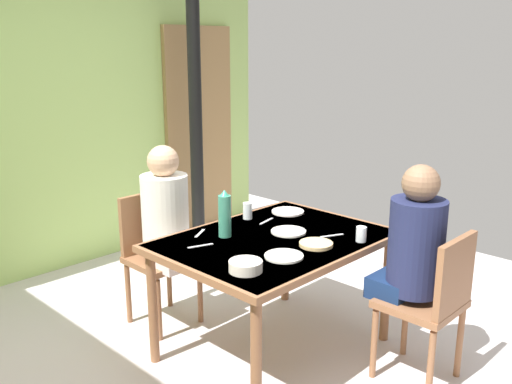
# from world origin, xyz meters

# --- Properties ---
(ground_plane) EXTENTS (5.75, 5.75, 0.00)m
(ground_plane) POSITION_xyz_m (0.00, 0.00, 0.00)
(ground_plane) COLOR silver
(wall_back) EXTENTS (4.58, 0.10, 2.84)m
(wall_back) POSITION_xyz_m (0.00, 2.21, 1.42)
(wall_back) COLOR #A9CE6F
(wall_back) RESTS_ON ground_plane
(door_wooden) EXTENTS (0.80, 0.05, 2.00)m
(door_wooden) POSITION_xyz_m (1.58, 2.13, 1.00)
(door_wooden) COLOR #9A7548
(door_wooden) RESTS_ON ground_plane
(stove_pipe_column) EXTENTS (0.12, 0.12, 2.84)m
(stove_pipe_column) POSITION_xyz_m (1.31, 1.86, 1.42)
(stove_pipe_column) COLOR black
(stove_pipe_column) RESTS_ON ground_plane
(dining_table) EXTENTS (1.31, 0.98, 0.73)m
(dining_table) POSITION_xyz_m (0.35, 0.01, 0.66)
(dining_table) COLOR brown
(dining_table) RESTS_ON ground_plane
(chair_near_diner) EXTENTS (0.40, 0.40, 0.87)m
(chair_near_diner) POSITION_xyz_m (0.69, -0.83, 0.50)
(chair_near_diner) COLOR brown
(chair_near_diner) RESTS_ON ground_plane
(chair_far_diner) EXTENTS (0.40, 0.40, 0.87)m
(chair_far_diner) POSITION_xyz_m (0.10, 0.85, 0.50)
(chair_far_diner) COLOR brown
(chair_far_diner) RESTS_ON ground_plane
(person_near_diner) EXTENTS (0.30, 0.37, 0.77)m
(person_near_diner) POSITION_xyz_m (0.69, -0.70, 0.78)
(person_near_diner) COLOR navy
(person_near_diner) RESTS_ON ground_plane
(person_far_diner) EXTENTS (0.30, 0.37, 0.77)m
(person_far_diner) POSITION_xyz_m (0.10, 0.71, 0.78)
(person_far_diner) COLOR silver
(person_far_diner) RESTS_ON ground_plane
(water_bottle_green_near) EXTENTS (0.08, 0.08, 0.28)m
(water_bottle_green_near) POSITION_xyz_m (0.16, 0.24, 0.86)
(water_bottle_green_near) COLOR #3B8A70
(water_bottle_green_near) RESTS_ON dining_table
(serving_bowl_center) EXTENTS (0.17, 0.17, 0.05)m
(serving_bowl_center) POSITION_xyz_m (-0.12, -0.22, 0.76)
(serving_bowl_center) COLOR silver
(serving_bowl_center) RESTS_ON dining_table
(dinner_plate_near_left) EXTENTS (0.22, 0.22, 0.01)m
(dinner_plate_near_left) POSITION_xyz_m (0.79, 0.29, 0.73)
(dinner_plate_near_left) COLOR white
(dinner_plate_near_left) RESTS_ON dining_table
(dinner_plate_near_right) EXTENTS (0.21, 0.21, 0.01)m
(dinner_plate_near_right) POSITION_xyz_m (0.15, -0.23, 0.73)
(dinner_plate_near_right) COLOR white
(dinner_plate_near_right) RESTS_ON dining_table
(dinner_plate_far_center) EXTENTS (0.21, 0.21, 0.01)m
(dinner_plate_far_center) POSITION_xyz_m (0.48, 0.01, 0.73)
(dinner_plate_far_center) COLOR white
(dinner_plate_far_center) RESTS_ON dining_table
(drinking_glass_by_near_diner) EXTENTS (0.06, 0.06, 0.11)m
(drinking_glass_by_near_diner) POSITION_xyz_m (0.50, 0.39, 0.78)
(drinking_glass_by_near_diner) COLOR silver
(drinking_glass_by_near_diner) RESTS_ON dining_table
(drinking_glass_by_far_diner) EXTENTS (0.06, 0.06, 0.09)m
(drinking_glass_by_far_diner) POSITION_xyz_m (0.65, -0.39, 0.77)
(drinking_glass_by_far_diner) COLOR silver
(drinking_glass_by_far_diner) RESTS_ON dining_table
(bread_plate_sliced) EXTENTS (0.19, 0.19, 0.02)m
(bread_plate_sliced) POSITION_xyz_m (0.41, -0.25, 0.74)
(bread_plate_sliced) COLOR #DBB77A
(bread_plate_sliced) RESTS_ON dining_table
(cutlery_knife_near) EXTENTS (0.14, 0.08, 0.00)m
(cutlery_knife_near) POSITION_xyz_m (0.61, -0.21, 0.73)
(cutlery_knife_near) COLOR silver
(cutlery_knife_near) RESTS_ON dining_table
(cutlery_fork_near) EXTENTS (0.15, 0.05, 0.00)m
(cutlery_fork_near) POSITION_xyz_m (0.54, 0.26, 0.73)
(cutlery_fork_near) COLOR silver
(cutlery_fork_near) RESTS_ON dining_table
(cutlery_knife_far) EXTENTS (0.14, 0.09, 0.00)m
(cutlery_knife_far) POSITION_xyz_m (0.09, 0.38, 0.73)
(cutlery_knife_far) COLOR silver
(cutlery_knife_far) RESTS_ON dining_table
(cutlery_fork_far) EXTENTS (0.15, 0.06, 0.00)m
(cutlery_fork_far) POSITION_xyz_m (-0.05, 0.21, 0.73)
(cutlery_fork_far) COLOR silver
(cutlery_fork_far) RESTS_ON dining_table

